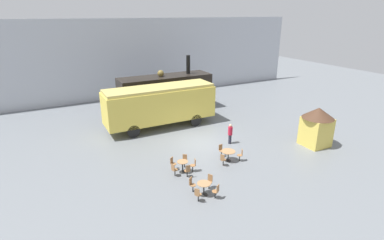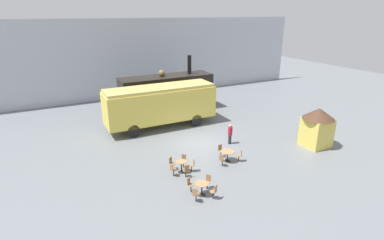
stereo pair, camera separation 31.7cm
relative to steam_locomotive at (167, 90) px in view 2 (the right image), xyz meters
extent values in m
plane|color=slate|center=(-0.71, -8.59, -2.25)|extent=(80.00, 80.00, 0.00)
cube|color=#B2B7C1|center=(-0.71, 7.07, 2.25)|extent=(44.00, 0.15, 9.00)
cube|color=black|center=(-0.01, 0.00, 0.00)|extent=(9.33, 2.64, 2.83)
cylinder|color=black|center=(2.56, 0.00, 2.35)|extent=(0.40, 0.40, 1.86)
sphere|color=brown|center=(-0.48, 0.00, 1.72)|extent=(0.64, 0.64, 0.64)
cylinder|color=black|center=(2.79, -1.26, -1.61)|extent=(1.28, 0.12, 1.28)
cylinder|color=black|center=(2.79, 1.26, -1.61)|extent=(1.28, 0.12, 1.28)
cylinder|color=black|center=(-2.81, -1.26, -1.61)|extent=(1.28, 0.12, 1.28)
cylinder|color=black|center=(-2.81, 1.26, -1.61)|extent=(1.28, 0.12, 1.28)
cube|color=#E0C64C|center=(-2.17, -3.88, -0.20)|extent=(9.56, 2.79, 2.71)
cube|color=tan|center=(-2.17, -3.88, 1.27)|extent=(9.37, 2.57, 0.24)
cylinder|color=black|center=(0.70, -5.21, -1.72)|extent=(1.06, 0.12, 1.06)
cylinder|color=black|center=(0.70, -2.54, -1.72)|extent=(1.06, 0.12, 1.06)
cylinder|color=black|center=(-5.04, -5.21, -1.72)|extent=(1.06, 0.12, 1.06)
cylinder|color=black|center=(-5.04, -2.54, -1.72)|extent=(1.06, 0.12, 1.06)
cylinder|color=black|center=(-4.02, -14.89, -2.24)|extent=(0.44, 0.44, 0.02)
cylinder|color=black|center=(-4.02, -14.89, -1.88)|extent=(0.08, 0.08, 0.70)
cylinder|color=#9E754C|center=(-4.02, -14.89, -1.51)|extent=(0.77, 0.77, 0.03)
cylinder|color=black|center=(-0.54, -12.13, -2.24)|extent=(0.44, 0.44, 0.02)
cylinder|color=black|center=(-0.54, -12.13, -1.88)|extent=(0.08, 0.08, 0.69)
cylinder|color=#9E754C|center=(-0.54, -12.13, -1.52)|extent=(0.96, 0.96, 0.03)
cylinder|color=black|center=(-3.97, -12.08, -2.24)|extent=(0.44, 0.44, 0.02)
cylinder|color=black|center=(-3.97, -12.08, -1.87)|extent=(0.08, 0.08, 0.72)
cylinder|color=#9E754C|center=(-3.97, -12.08, -1.50)|extent=(0.70, 0.70, 0.03)
cylinder|color=black|center=(-3.63, -15.45, -2.04)|extent=(0.06, 0.06, 0.42)
cylinder|color=olive|center=(-3.63, -15.45, -1.81)|extent=(0.36, 0.36, 0.03)
cube|color=olive|center=(-3.55, -15.58, -1.59)|extent=(0.26, 0.20, 0.42)
cylinder|color=black|center=(-3.46, -14.50, -2.04)|extent=(0.06, 0.06, 0.42)
cylinder|color=olive|center=(-3.46, -14.50, -1.81)|extent=(0.36, 0.36, 0.03)
cube|color=olive|center=(-3.33, -14.41, -1.59)|extent=(0.20, 0.26, 0.42)
cylinder|color=black|center=(-4.41, -14.33, -2.04)|extent=(0.06, 0.06, 0.42)
cylinder|color=olive|center=(-4.41, -14.33, -1.81)|extent=(0.36, 0.36, 0.03)
cube|color=olive|center=(-4.50, -14.20, -1.59)|extent=(0.26, 0.20, 0.42)
cylinder|color=black|center=(-4.58, -15.28, -2.04)|extent=(0.06, 0.06, 0.42)
cylinder|color=olive|center=(-4.58, -15.28, -1.81)|extent=(0.36, 0.36, 0.03)
cube|color=olive|center=(-4.71, -15.37, -1.59)|extent=(0.20, 0.26, 0.42)
cylinder|color=black|center=(0.15, -12.49, -2.04)|extent=(0.06, 0.06, 0.42)
cylinder|color=olive|center=(0.15, -12.49, -1.81)|extent=(0.36, 0.36, 0.03)
cube|color=olive|center=(0.28, -12.57, -1.59)|extent=(0.17, 0.27, 0.42)
cylinder|color=black|center=(-0.57, -11.35, -2.04)|extent=(0.06, 0.06, 0.42)
cylinder|color=olive|center=(-0.57, -11.35, -1.81)|extent=(0.36, 0.36, 0.03)
cube|color=olive|center=(-0.57, -11.19, -1.59)|extent=(0.29, 0.05, 0.42)
cylinder|color=black|center=(-1.20, -12.54, -2.04)|extent=(0.06, 0.06, 0.42)
cylinder|color=olive|center=(-1.20, -12.54, -1.81)|extent=(0.36, 0.36, 0.03)
cube|color=olive|center=(-1.33, -12.62, -1.59)|extent=(0.19, 0.27, 0.42)
cylinder|color=black|center=(-4.59, -12.27, -2.04)|extent=(0.06, 0.06, 0.42)
cylinder|color=olive|center=(-4.59, -12.27, -1.81)|extent=(0.36, 0.36, 0.03)
cube|color=olive|center=(-4.74, -12.32, -1.59)|extent=(0.12, 0.29, 0.42)
cylinder|color=black|center=(-3.98, -12.73, -2.04)|extent=(0.06, 0.06, 0.42)
cylinder|color=olive|center=(-3.98, -12.73, -1.81)|extent=(0.36, 0.36, 0.03)
cube|color=olive|center=(-3.98, -12.88, -1.59)|extent=(0.29, 0.04, 0.42)
cylinder|color=black|center=(-3.35, -12.29, -2.04)|extent=(0.06, 0.06, 0.42)
cylinder|color=olive|center=(-3.35, -12.29, -1.81)|extent=(0.36, 0.36, 0.03)
cube|color=olive|center=(-3.21, -12.34, -1.59)|extent=(0.13, 0.29, 0.42)
cylinder|color=black|center=(-3.58, -11.56, -2.04)|extent=(0.06, 0.06, 0.42)
cylinder|color=olive|center=(-3.58, -11.56, -1.81)|extent=(0.36, 0.36, 0.03)
cube|color=olive|center=(-3.49, -11.43, -1.59)|extent=(0.25, 0.20, 0.42)
cylinder|color=black|center=(-4.35, -11.55, -2.04)|extent=(0.06, 0.06, 0.42)
cylinder|color=olive|center=(-4.35, -11.55, -1.81)|extent=(0.36, 0.36, 0.03)
cube|color=olive|center=(-4.43, -11.42, -1.59)|extent=(0.26, 0.20, 0.42)
cylinder|color=#262633|center=(1.21, -9.77, -1.88)|extent=(0.24, 0.24, 0.73)
cylinder|color=#B2192D|center=(1.21, -9.77, -1.19)|extent=(0.34, 0.34, 0.65)
sphere|color=tan|center=(1.21, -9.77, -0.76)|extent=(0.21, 0.21, 0.21)
cube|color=#DBC151|center=(6.79, -12.99, -1.15)|extent=(1.80, 1.80, 2.20)
cone|color=#472D1E|center=(6.79, -12.99, 0.35)|extent=(2.34, 2.34, 0.80)
camera|label=1|loc=(-11.20, -27.25, 7.36)|focal=28.00mm
camera|label=2|loc=(-10.92, -27.40, 7.36)|focal=28.00mm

